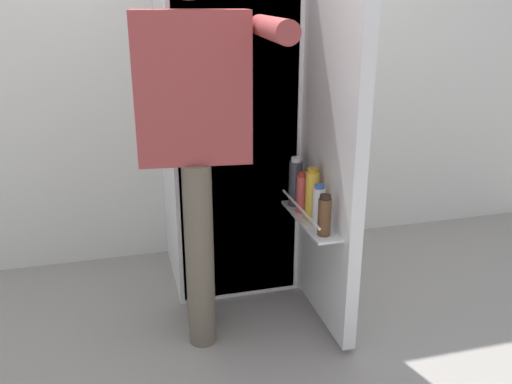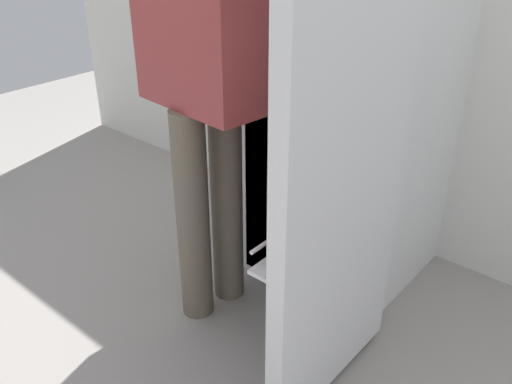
# 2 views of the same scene
# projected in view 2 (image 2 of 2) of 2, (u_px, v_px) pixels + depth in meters

# --- Properties ---
(ground_plane) EXTENTS (6.83, 6.83, 0.00)m
(ground_plane) POSITION_uv_depth(u_px,v_px,m) (260.00, 327.00, 2.06)
(ground_plane) COLOR gray
(refrigerator) EXTENTS (0.67, 1.22, 1.73)m
(refrigerator) POSITION_uv_depth(u_px,v_px,m) (356.00, 75.00, 1.97)
(refrigerator) COLOR white
(refrigerator) RESTS_ON ground_plane
(person) EXTENTS (0.55, 0.79, 1.65)m
(person) POSITION_uv_depth(u_px,v_px,m) (205.00, 53.00, 1.72)
(person) COLOR #665B4C
(person) RESTS_ON ground_plane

